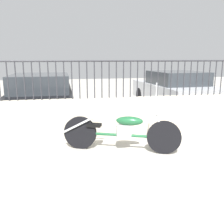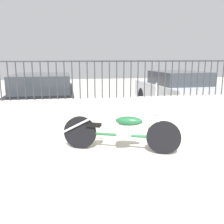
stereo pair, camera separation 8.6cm
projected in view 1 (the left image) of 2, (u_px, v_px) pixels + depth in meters
ground_plane at (205, 211)px, 3.06m from camera, size 40.00×40.00×0.00m
low_wall at (133, 116)px, 6.02m from camera, size 10.48×0.18×0.94m
fence_railing at (134, 73)px, 5.80m from camera, size 10.48×0.04×0.86m
motorcycle_green at (115, 131)px, 4.99m from camera, size 2.27×1.03×1.38m
car_black at (42, 96)px, 7.89m from camera, size 1.89×4.31×1.36m
car_silver at (174, 90)px, 9.22m from camera, size 2.01×4.13×1.37m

